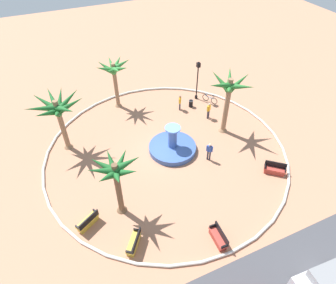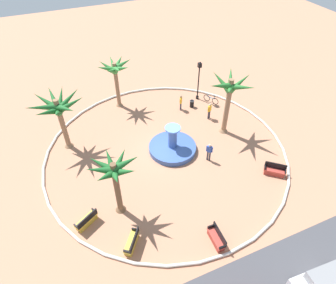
% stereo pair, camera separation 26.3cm
% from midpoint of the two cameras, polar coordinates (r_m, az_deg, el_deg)
% --- Properties ---
extents(ground_plane, '(80.00, 80.00, 0.00)m').
position_cam_midpoint_polar(ground_plane, '(24.49, -0.68, -1.83)').
color(ground_plane, tan).
extents(plaza_curb, '(19.80, 19.80, 0.20)m').
position_cam_midpoint_polar(plaza_curb, '(24.42, -0.68, -1.66)').
color(plaza_curb, silver).
rests_on(plaza_curb, ground).
extents(fountain, '(3.92, 3.92, 2.40)m').
position_cam_midpoint_polar(fountain, '(24.40, 0.56, -0.96)').
color(fountain, '#38569E').
rests_on(fountain, ground).
extents(palm_tree_near_fountain, '(3.33, 3.18, 4.76)m').
position_cam_midpoint_polar(palm_tree_near_fountain, '(18.08, -10.58, -6.09)').
color(palm_tree_near_fountain, brown).
rests_on(palm_tree_near_fountain, ground).
extents(palm_tree_by_curb, '(3.45, 3.38, 4.86)m').
position_cam_midpoint_polar(palm_tree_by_curb, '(28.06, -10.71, 13.32)').
color(palm_tree_by_curb, '#8E6B4C').
rests_on(palm_tree_by_curb, ground).
extents(palm_tree_mid_plaza, '(4.45, 4.36, 4.93)m').
position_cam_midpoint_polar(palm_tree_mid_plaza, '(24.02, -20.99, 5.90)').
color(palm_tree_mid_plaza, '#8E6B4C').
rests_on(palm_tree_mid_plaza, ground).
extents(palm_tree_far_side, '(4.12, 3.89, 5.52)m').
position_cam_midpoint_polar(palm_tree_far_side, '(24.57, 11.44, 9.65)').
color(palm_tree_far_side, '#8E6B4C').
rests_on(palm_tree_far_side, ground).
extents(bench_east, '(1.63, 1.24, 1.00)m').
position_cam_midpoint_polar(bench_east, '(20.44, -15.64, -14.74)').
color(bench_east, gold).
rests_on(bench_east, ground).
extents(bench_west, '(0.56, 1.62, 1.00)m').
position_cam_midpoint_polar(bench_west, '(19.38, 9.34, -17.89)').
color(bench_west, '#B73D33').
rests_on(bench_west, ground).
extents(bench_north, '(1.54, 1.42, 1.00)m').
position_cam_midpoint_polar(bench_north, '(23.94, 19.67, -5.12)').
color(bench_north, '#B73D33').
rests_on(bench_north, ground).
extents(bench_southeast, '(1.36, 1.58, 1.00)m').
position_cam_midpoint_polar(bench_southeast, '(19.10, -7.01, -18.90)').
color(bench_southeast, gold).
rests_on(bench_southeast, ground).
extents(lamppost, '(0.32, 0.32, 4.13)m').
position_cam_midpoint_polar(lamppost, '(29.61, 5.49, 12.35)').
color(lamppost, black).
rests_on(lamppost, ground).
extents(trash_bin, '(0.46, 0.46, 0.73)m').
position_cam_midpoint_polar(trash_bin, '(29.37, 4.21, 7.50)').
color(trash_bin, black).
rests_on(trash_bin, ground).
extents(bicycle_red_frame, '(0.89, 1.53, 0.94)m').
position_cam_midpoint_polar(bicycle_red_frame, '(30.21, 7.88, 8.26)').
color(bicycle_red_frame, black).
rests_on(bicycle_red_frame, ground).
extents(person_cyclist_helmet, '(0.35, 0.46, 1.60)m').
position_cam_midpoint_polar(person_cyclist_helmet, '(28.63, 2.06, 7.80)').
color(person_cyclist_helmet, '#33333D').
rests_on(person_cyclist_helmet, ground).
extents(person_cyclist_photo, '(0.48, 0.34, 1.66)m').
position_cam_midpoint_polar(person_cyclist_photo, '(27.69, 7.62, 6.20)').
color(person_cyclist_photo, '#33333D').
rests_on(person_cyclist_photo, ground).
extents(person_pedestrian_stroll, '(0.40, 0.40, 1.71)m').
position_cam_midpoint_polar(person_pedestrian_stroll, '(23.36, 7.71, -1.72)').
color(person_pedestrian_stroll, '#33333D').
rests_on(person_pedestrian_stroll, ground).
extents(parked_car_leftmost, '(4.10, 2.11, 1.67)m').
position_cam_midpoint_polar(parked_car_leftmost, '(19.48, 28.54, -22.75)').
color(parked_car_leftmost, silver).
rests_on(parked_car_leftmost, ground).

